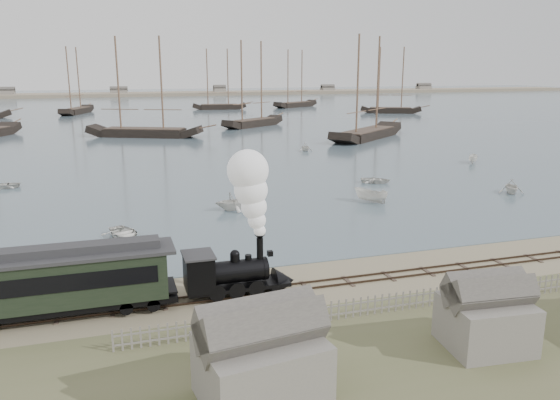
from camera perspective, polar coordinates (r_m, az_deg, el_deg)
name	(u,v)px	position (r m, az deg, el deg)	size (l,w,h in m)	color
ground	(350,270)	(38.92, 7.28, -7.23)	(600.00, 600.00, 0.00)	#9A906D
harbor_water	(153,107)	(204.02, -13.11, 9.46)	(600.00, 336.00, 0.06)	#465864
rail_track	(362,279)	(37.23, 8.56, -8.20)	(120.00, 1.80, 0.16)	#35271D
picket_fence_west	(294,326)	(30.73, 1.46, -13.05)	(19.00, 0.10, 1.20)	gray
shed_left	(261,399)	(24.88, -1.95, -20.08)	(5.00, 4.00, 4.10)	gray
shed_mid	(483,347)	(30.54, 20.49, -14.15)	(4.00, 3.50, 3.60)	gray
far_spit	(140,96)	(283.73, -14.40, 10.47)	(500.00, 20.00, 1.80)	tan
locomotive	(249,232)	(33.37, -3.28, -3.39)	(7.00, 2.61, 8.72)	black
passenger_coach	(37,281)	(33.34, -24.06, -7.77)	(15.09, 2.91, 3.66)	black
beached_dinghy	(64,293)	(36.47, -21.67, -9.02)	(3.36, 2.40, 0.70)	silver
rowboat_0	(124,233)	(46.95, -16.00, -3.36)	(4.16, 2.97, 0.86)	silver
rowboat_1	(232,201)	(54.06, -5.02, -0.12)	(3.45, 2.97, 1.82)	silver
rowboat_2	(371,195)	(57.84, 9.46, 0.47)	(3.75, 1.41, 1.45)	silver
rowboat_3	(376,180)	(67.76, 9.96, 2.08)	(3.59, 2.57, 0.74)	silver
rowboat_4	(512,186)	(66.30, 23.04, 1.33)	(3.12, 2.69, 1.64)	silver
rowboat_5	(473,159)	(85.63, 19.51, 4.06)	(3.12, 1.17, 1.21)	silver
rowboat_6	(4,185)	(71.61, -26.91, 1.41)	(3.52, 2.51, 0.73)	silver
rowboat_7	(305,147)	(92.67, 2.66, 5.57)	(2.67, 2.30, 1.41)	silver
schooner_2	(142,87)	(114.68, -14.23, 11.40)	(23.41, 5.40, 20.00)	black
schooner_3	(253,84)	(131.24, -2.87, 12.03)	(18.66, 4.31, 20.00)	black
schooner_4	(369,87)	(110.11, 9.29, 11.55)	(24.63, 5.68, 20.00)	black
schooner_5	(392,80)	(173.74, 11.63, 12.17)	(18.26, 4.21, 20.00)	black
schooner_7	(74,80)	(179.22, -20.71, 11.63)	(19.17, 4.42, 20.00)	black
schooner_8	(219,79)	(186.89, -6.43, 12.45)	(17.72, 4.09, 20.00)	black
schooner_9	(296,78)	(197.01, 1.65, 12.59)	(19.55, 4.51, 20.00)	black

